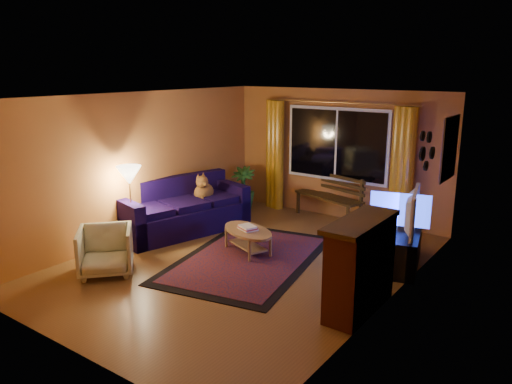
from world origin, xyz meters
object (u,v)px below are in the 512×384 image
Objects in this scene: armchair at (105,248)px; coffee_table at (248,241)px; floor_lamp at (131,207)px; tv_console at (404,248)px; bench at (328,208)px; sofa at (183,206)px.

armchair is 0.71× the size of coffee_table.
tv_console is (3.94, 1.79, -0.40)m from floor_lamp.
coffee_table is at bearing 10.40° from armchair.
tv_console is (3.38, 2.77, -0.10)m from armchair.
floor_lamp is at bearing -170.09° from tv_console.
sofa reaches higher than bench.
sofa is (-1.77, -2.21, 0.25)m from bench.
sofa is at bearing 81.70° from floor_lamp.
tv_console reaches higher than coffee_table.
bench is 1.97× the size of armchair.
bench reaches higher than coffee_table.
bench is at bearing 66.20° from sofa.
armchair reaches higher than coffee_table.
bench is 2.50m from tv_console.
floor_lamp is 1.02× the size of tv_console.
armchair is 4.37m from tv_console.
bench is at bearing 24.90° from armchair.
coffee_table is (1.58, -0.17, -0.28)m from sofa.
floor_lamp reaches higher than sofa.
bench is at bearing 129.77° from tv_console.
floor_lamp is (-1.92, -3.25, 0.45)m from bench.
bench is at bearing 59.44° from floor_lamp.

